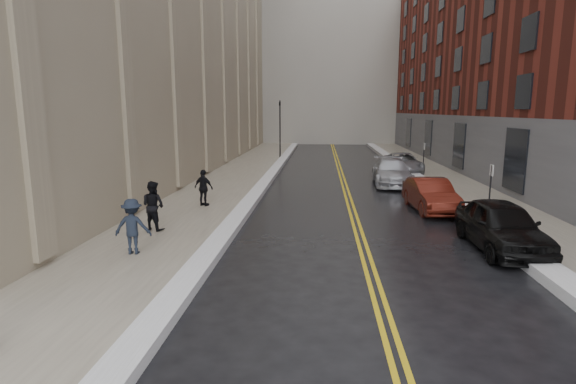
% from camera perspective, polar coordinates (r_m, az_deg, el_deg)
% --- Properties ---
extents(ground, '(160.00, 160.00, 0.00)m').
position_cam_1_polar(ground, '(11.24, -1.77, -12.49)').
color(ground, black).
rests_on(ground, ground).
extents(sidewalk_left, '(4.00, 64.00, 0.15)m').
position_cam_1_polar(sidewalk_left, '(27.23, -7.70, 1.21)').
color(sidewalk_left, gray).
rests_on(sidewalk_left, ground).
extents(sidewalk_right, '(3.00, 64.00, 0.15)m').
position_cam_1_polar(sidewalk_right, '(27.79, 20.69, 0.82)').
color(sidewalk_right, gray).
rests_on(sidewalk_right, ground).
extents(lane_stripe_a, '(0.12, 64.00, 0.01)m').
position_cam_1_polar(lane_stripe_a, '(26.69, 6.92, 0.89)').
color(lane_stripe_a, gold).
rests_on(lane_stripe_a, ground).
extents(lane_stripe_b, '(0.12, 64.00, 0.01)m').
position_cam_1_polar(lane_stripe_b, '(26.70, 7.43, 0.88)').
color(lane_stripe_b, gold).
rests_on(lane_stripe_b, ground).
extents(snow_ridge_left, '(0.70, 60.80, 0.26)m').
position_cam_1_polar(snow_ridge_left, '(26.84, -2.89, 1.28)').
color(snow_ridge_left, white).
rests_on(snow_ridge_left, ground).
extents(snow_ridge_right, '(0.85, 60.80, 0.30)m').
position_cam_1_polar(snow_ridge_right, '(27.31, 16.97, 1.04)').
color(snow_ridge_right, white).
rests_on(snow_ridge_right, ground).
extents(building_right, '(14.00, 50.00, 18.00)m').
position_cam_1_polar(building_right, '(37.41, 31.55, 16.01)').
color(building_right, maroon).
rests_on(building_right, ground).
extents(traffic_signal, '(0.18, 0.15, 5.20)m').
position_cam_1_polar(traffic_signal, '(40.49, -1.03, 8.55)').
color(traffic_signal, black).
rests_on(traffic_signal, ground).
extents(parking_sign_near, '(0.06, 0.35, 2.23)m').
position_cam_1_polar(parking_sign_near, '(19.75, 24.31, 0.68)').
color(parking_sign_near, black).
rests_on(parking_sign_near, ground).
extents(parking_sign_far, '(0.06, 0.35, 2.23)m').
position_cam_1_polar(parking_sign_far, '(31.20, 16.85, 4.39)').
color(parking_sign_far, black).
rests_on(parking_sign_far, ground).
extents(car_black, '(1.90, 4.62, 1.57)m').
position_cam_1_polar(car_black, '(15.68, 25.47, -3.87)').
color(car_black, black).
rests_on(car_black, ground).
extents(car_maroon, '(1.78, 4.39, 1.42)m').
position_cam_1_polar(car_maroon, '(20.59, 17.66, -0.36)').
color(car_maroon, '#4E160E').
rests_on(car_maroon, ground).
extents(car_silver_near, '(2.35, 5.31, 1.52)m').
position_cam_1_polar(car_silver_near, '(27.26, 13.06, 2.50)').
color(car_silver_near, '#ACADB4').
rests_on(car_silver_near, ground).
extents(car_silver_far, '(2.36, 5.06, 1.40)m').
position_cam_1_polar(car_silver_far, '(32.50, 14.33, 3.57)').
color(car_silver_far, '#919398').
rests_on(car_silver_far, ground).
extents(pedestrian_a, '(1.04, 0.93, 1.76)m').
position_cam_1_polar(pedestrian_a, '(16.60, -16.75, -1.67)').
color(pedestrian_a, black).
rests_on(pedestrian_a, sidewalk_left).
extents(pedestrian_b, '(1.12, 0.70, 1.66)m').
position_cam_1_polar(pedestrian_b, '(14.07, -19.13, -4.14)').
color(pedestrian_b, black).
rests_on(pedestrian_b, sidewalk_left).
extents(pedestrian_c, '(1.03, 0.73, 1.63)m').
position_cam_1_polar(pedestrian_c, '(20.27, -10.65, 0.53)').
color(pedestrian_c, black).
rests_on(pedestrian_c, sidewalk_left).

